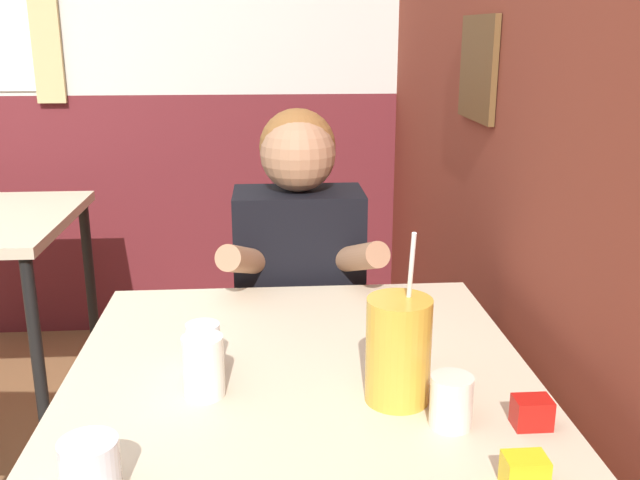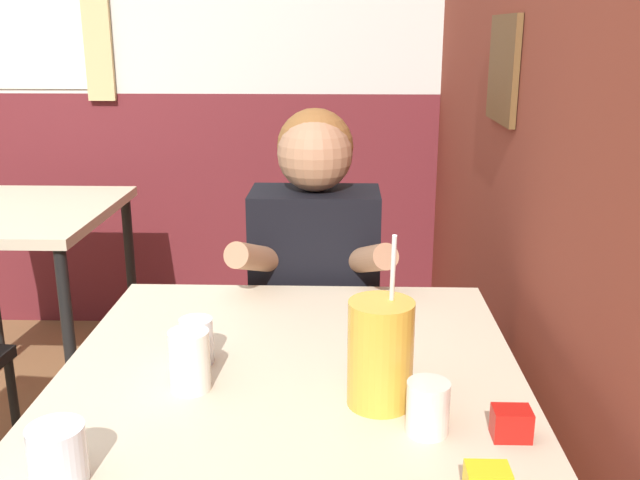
% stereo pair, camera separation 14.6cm
% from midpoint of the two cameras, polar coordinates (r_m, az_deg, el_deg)
% --- Properties ---
extents(brick_wall_right, '(0.08, 4.25, 2.70)m').
position_cam_midpoint_polar(brick_wall_right, '(2.15, 10.62, 15.62)').
color(brick_wall_right, brown).
rests_on(brick_wall_right, ground_plane).
extents(back_wall, '(5.55, 0.09, 2.70)m').
position_cam_midpoint_polar(back_wall, '(3.33, -18.49, 15.39)').
color(back_wall, silver).
rests_on(back_wall, ground_plane).
extents(main_table, '(0.87, 0.92, 0.75)m').
position_cam_midpoint_polar(main_table, '(1.40, -4.61, -13.03)').
color(main_table, beige).
rests_on(main_table, ground_plane).
extents(person_seated, '(0.42, 0.40, 1.18)m').
position_cam_midpoint_polar(person_seated, '(1.97, -3.80, -6.16)').
color(person_seated, black).
rests_on(person_seated, ground_plane).
extents(cocktail_pitcher, '(0.11, 0.11, 0.31)m').
position_cam_midpoint_polar(cocktail_pitcher, '(1.22, 2.86, -8.87)').
color(cocktail_pitcher, gold).
rests_on(cocktail_pitcher, main_table).
extents(glass_near_pitcher, '(0.08, 0.08, 0.09)m').
position_cam_midpoint_polar(glass_near_pitcher, '(1.08, -21.80, -16.78)').
color(glass_near_pitcher, silver).
rests_on(glass_near_pitcher, main_table).
extents(glass_center, '(0.07, 0.07, 0.11)m').
position_cam_midpoint_polar(glass_center, '(1.28, -12.60, -9.91)').
color(glass_center, silver).
rests_on(glass_center, main_table).
extents(glass_far_side, '(0.07, 0.07, 0.09)m').
position_cam_midpoint_polar(glass_far_side, '(1.18, 6.91, -12.78)').
color(glass_far_side, silver).
rests_on(glass_far_side, main_table).
extents(glass_by_brick, '(0.06, 0.06, 0.09)m').
position_cam_midpoint_polar(glass_by_brick, '(1.38, -12.34, -8.36)').
color(glass_by_brick, silver).
rests_on(glass_by_brick, main_table).
extents(condiment_ketchup, '(0.06, 0.04, 0.05)m').
position_cam_midpoint_polar(condiment_ketchup, '(1.21, 13.23, -13.38)').
color(condiment_ketchup, '#B7140F').
rests_on(condiment_ketchup, main_table).
extents(condiment_mustard, '(0.06, 0.04, 0.05)m').
position_cam_midpoint_polar(condiment_mustard, '(1.06, 12.13, -17.83)').
color(condiment_mustard, yellow).
rests_on(condiment_mustard, main_table).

